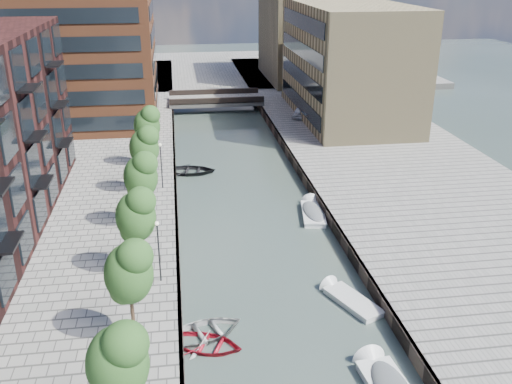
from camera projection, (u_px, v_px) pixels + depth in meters
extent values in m
plane|color=#38473F|center=(243.00, 194.00, 52.04)|extent=(300.00, 300.00, 0.00)
cube|color=gray|center=(411.00, 180.00, 53.97)|extent=(20.00, 140.00, 1.00)
cube|color=#332823|center=(176.00, 192.00, 51.05)|extent=(0.25, 140.00, 1.00)
cube|color=#332823|center=(309.00, 185.00, 52.66)|extent=(0.25, 140.00, 1.00)
cube|color=gray|center=(204.00, 71.00, 106.83)|extent=(80.00, 40.00, 1.00)
cube|color=#9E8C61|center=(348.00, 62.00, 71.29)|extent=(12.00, 25.00, 14.00)
cube|color=#9E8C61|center=(303.00, 30.00, 94.73)|extent=(12.00, 20.00, 16.00)
cube|color=gray|center=(216.00, 100.00, 80.87)|extent=(13.00, 6.00, 0.60)
cube|color=#332823|center=(217.00, 101.00, 78.08)|extent=(13.00, 0.40, 0.80)
cube|color=#332823|center=(214.00, 92.00, 83.21)|extent=(13.00, 0.40, 0.80)
ellipsoid|color=#20481B|center=(117.00, 359.00, 22.33)|extent=(2.50, 2.50, 3.25)
cylinder|color=#382619|center=(133.00, 315.00, 29.78)|extent=(0.20, 0.20, 3.20)
ellipsoid|color=#20481B|center=(128.00, 270.00, 28.75)|extent=(2.50, 2.50, 3.25)
cylinder|color=#382619|center=(139.00, 252.00, 36.19)|extent=(0.20, 0.20, 3.20)
ellipsoid|color=#20481B|center=(136.00, 213.00, 35.16)|extent=(2.50, 2.50, 3.25)
cylinder|color=#382619|center=(143.00, 208.00, 42.61)|extent=(0.20, 0.20, 3.20)
ellipsoid|color=#20481B|center=(140.00, 174.00, 41.58)|extent=(2.50, 2.50, 3.25)
cylinder|color=#382619|center=(146.00, 176.00, 49.02)|extent=(0.20, 0.20, 3.20)
ellipsoid|color=#20481B|center=(144.00, 145.00, 47.99)|extent=(2.50, 2.50, 3.25)
cylinder|color=#382619|center=(149.00, 151.00, 55.43)|extent=(0.20, 0.20, 3.20)
ellipsoid|color=#20481B|center=(147.00, 123.00, 54.40)|extent=(2.50, 2.50, 3.25)
cylinder|color=black|center=(159.00, 253.00, 35.30)|extent=(0.10, 0.10, 4.00)
sphere|color=#FFF2CC|center=(157.00, 223.00, 34.54)|extent=(0.24, 0.24, 0.24)
cylinder|color=black|center=(161.00, 167.00, 49.96)|extent=(0.10, 0.10, 4.00)
sphere|color=#FFF2CC|center=(160.00, 145.00, 49.20)|extent=(0.24, 0.24, 0.24)
imported|color=#A41122|center=(207.00, 347.00, 31.43)|extent=(4.87, 4.27, 0.84)
imported|color=#B4B4B2|center=(205.00, 336.00, 32.40)|extent=(5.52, 4.75, 0.96)
imported|color=black|center=(190.00, 173.00, 57.02)|extent=(5.62, 4.40, 1.06)
cone|color=white|center=(372.00, 365.00, 29.91)|extent=(1.93, 1.14, 1.85)
cube|color=silver|center=(353.00, 304.00, 35.29)|extent=(3.02, 4.33, 0.58)
cube|color=silver|center=(353.00, 300.00, 35.18)|extent=(3.12, 4.44, 0.09)
cone|color=silver|center=(332.00, 289.00, 36.88)|extent=(1.70, 1.33, 1.50)
cube|color=white|center=(313.00, 216.00, 47.41)|extent=(2.39, 4.82, 0.65)
cube|color=white|center=(313.00, 212.00, 47.28)|extent=(2.48, 4.94, 0.10)
cone|color=white|center=(311.00, 204.00, 49.53)|extent=(1.82, 1.15, 1.71)
ellipsoid|color=slate|center=(313.00, 212.00, 47.26)|extent=(2.23, 4.41, 0.56)
imported|color=silver|center=(300.00, 112.00, 73.17)|extent=(2.97, 4.08, 1.29)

